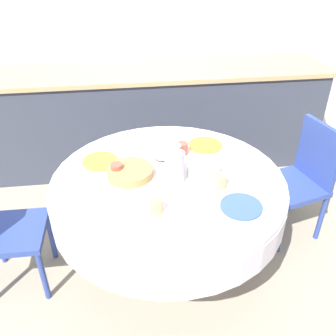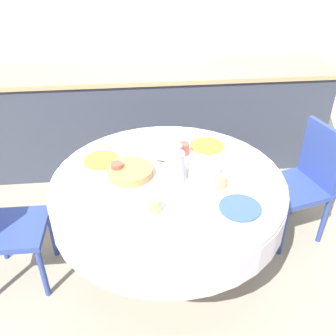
# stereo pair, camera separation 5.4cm
# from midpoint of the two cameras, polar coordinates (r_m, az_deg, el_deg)

# --- Properties ---
(ground_plane) EXTENTS (12.00, 12.00, 0.00)m
(ground_plane) POSITION_cam_midpoint_polar(r_m,az_deg,el_deg) (2.72, -0.58, -14.52)
(ground_plane) COLOR #9E937F
(wall_back) EXTENTS (7.00, 0.05, 2.60)m
(wall_back) POSITION_cam_midpoint_polar(r_m,az_deg,el_deg) (3.64, -4.35, 21.80)
(wall_back) COLOR silver
(wall_back) RESTS_ON ground_plane
(kitchen_counter) EXTENTS (3.24, 0.64, 0.94)m
(kitchen_counter) POSITION_cam_midpoint_polar(r_m,az_deg,el_deg) (3.59, -3.43, 7.65)
(kitchen_counter) COLOR #383D4C
(kitchen_counter) RESTS_ON ground_plane
(dining_table) EXTENTS (1.41, 1.41, 0.73)m
(dining_table) POSITION_cam_midpoint_polar(r_m,az_deg,el_deg) (2.30, -0.67, -4.19)
(dining_table) COLOR tan
(dining_table) RESTS_ON ground_plane
(chair_left) EXTENTS (0.49, 0.49, 0.87)m
(chair_left) POSITION_cam_midpoint_polar(r_m,az_deg,el_deg) (2.86, 19.21, -1.17)
(chair_left) COLOR #2D428E
(chair_left) RESTS_ON ground_plane
(plate_near_left) EXTENTS (0.23, 0.23, 0.01)m
(plate_near_left) POSITION_cam_midpoint_polar(r_m,az_deg,el_deg) (1.92, -7.60, -8.71)
(plate_near_left) COLOR white
(plate_near_left) RESTS_ON dining_table
(cup_near_left) EXTENTS (0.07, 0.07, 0.08)m
(cup_near_left) POSITION_cam_midpoint_polar(r_m,az_deg,el_deg) (1.97, -2.67, -5.82)
(cup_near_left) COLOR #DBB766
(cup_near_left) RESTS_ON dining_table
(plate_near_right) EXTENTS (0.23, 0.23, 0.01)m
(plate_near_right) POSITION_cam_midpoint_polar(r_m,az_deg,el_deg) (2.05, 10.36, -5.79)
(plate_near_right) COLOR #3856AD
(plate_near_right) RESTS_ON dining_table
(cup_near_right) EXTENTS (0.07, 0.07, 0.08)m
(cup_near_right) POSITION_cam_midpoint_polar(r_m,az_deg,el_deg) (2.16, 7.27, -2.04)
(cup_near_right) COLOR #DBB766
(cup_near_right) RESTS_ON dining_table
(plate_far_left) EXTENTS (0.23, 0.23, 0.01)m
(plate_far_left) POSITION_cam_midpoint_polar(r_m,az_deg,el_deg) (2.43, -10.92, 1.03)
(plate_far_left) COLOR orange
(plate_far_left) RESTS_ON dining_table
(cup_far_left) EXTENTS (0.07, 0.07, 0.08)m
(cup_far_left) POSITION_cam_midpoint_polar(r_m,az_deg,el_deg) (2.27, -8.48, -0.28)
(cup_far_left) COLOR #CC4C3D
(cup_far_left) RESTS_ON dining_table
(plate_far_right) EXTENTS (0.23, 0.23, 0.01)m
(plate_far_right) POSITION_cam_midpoint_polar(r_m,az_deg,el_deg) (2.58, 5.11, 3.49)
(plate_far_right) COLOR yellow
(plate_far_right) RESTS_ON dining_table
(cup_far_right) EXTENTS (0.07, 0.07, 0.08)m
(cup_far_right) POSITION_cam_midpoint_polar(r_m,az_deg,el_deg) (2.46, 1.59, 2.98)
(cup_far_right) COLOR #CC4C3D
(cup_far_right) RESTS_ON dining_table
(coffee_carafe) EXTENTS (0.12, 0.12, 0.27)m
(coffee_carafe) POSITION_cam_midpoint_polar(r_m,az_deg,el_deg) (2.15, 0.30, 0.60)
(coffee_carafe) COLOR #B2B2B7
(coffee_carafe) RESTS_ON dining_table
(teapot) EXTENTS (0.20, 0.15, 0.19)m
(teapot) POSITION_cam_midpoint_polar(r_m,az_deg,el_deg) (2.36, -1.70, 2.84)
(teapot) COLOR silver
(teapot) RESTS_ON dining_table
(bread_basket) EXTENTS (0.28, 0.28, 0.05)m
(bread_basket) POSITION_cam_midpoint_polar(r_m,az_deg,el_deg) (2.26, -6.50, -0.64)
(bread_basket) COLOR #AD844C
(bread_basket) RESTS_ON dining_table
(fruit_bowl) EXTENTS (0.20, 0.20, 0.06)m
(fruit_bowl) POSITION_cam_midpoint_polar(r_m,az_deg,el_deg) (2.27, 4.75, -0.29)
(fruit_bowl) COLOR silver
(fruit_bowl) RESTS_ON dining_table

